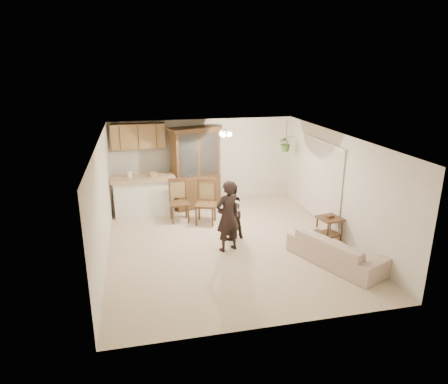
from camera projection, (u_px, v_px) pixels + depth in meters
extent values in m
plane|color=beige|center=(228.00, 243.00, 9.48)|extent=(6.50, 6.50, 0.00)
cube|color=white|center=(228.00, 138.00, 8.71)|extent=(5.50, 6.50, 0.02)
cube|color=silver|center=(204.00, 160.00, 12.11)|extent=(5.50, 0.02, 2.50)
cube|color=silver|center=(276.00, 257.00, 6.07)|extent=(5.50, 0.02, 2.50)
cube|color=silver|center=(103.00, 201.00, 8.52)|extent=(0.02, 6.50, 2.50)
cube|color=silver|center=(338.00, 185.00, 9.66)|extent=(0.02, 6.50, 2.50)
cube|color=white|center=(144.00, 197.00, 11.12)|extent=(1.60, 0.55, 1.00)
cube|color=tan|center=(143.00, 178.00, 10.95)|extent=(1.75, 0.70, 0.08)
cube|color=olive|center=(138.00, 136.00, 11.29)|extent=(1.50, 0.34, 0.70)
imported|color=#356026|center=(286.00, 143.00, 11.61)|extent=(0.43, 0.37, 0.48)
cylinder|color=black|center=(287.00, 132.00, 11.51)|extent=(0.01, 0.01, 0.65)
imported|color=beige|center=(336.00, 247.00, 8.40)|extent=(1.43, 2.01, 0.73)
imported|color=black|center=(228.00, 213.00, 8.84)|extent=(0.76, 0.63, 1.80)
imported|color=black|center=(230.00, 212.00, 9.51)|extent=(0.78, 0.68, 1.35)
cube|color=#372114|center=(196.00, 191.00, 11.79)|extent=(1.48, 0.95, 0.92)
cube|color=#372114|center=(195.00, 153.00, 11.43)|extent=(1.46, 0.89, 1.38)
cube|color=silver|center=(195.00, 153.00, 11.43)|extent=(1.14, 0.40, 1.20)
cube|color=#372114|center=(195.00, 128.00, 11.22)|extent=(1.60, 1.01, 0.07)
cube|color=#372114|center=(330.00, 218.00, 9.48)|extent=(0.61, 0.61, 0.04)
cube|color=#372114|center=(329.00, 233.00, 9.60)|extent=(0.51, 0.51, 0.03)
cube|color=#372114|center=(330.00, 216.00, 9.47)|extent=(0.21, 0.16, 0.06)
cube|color=#372114|center=(179.00, 203.00, 10.63)|extent=(0.51, 0.51, 0.05)
cube|color=olive|center=(179.00, 192.00, 10.53)|extent=(0.37, 0.05, 0.44)
cube|color=#372114|center=(178.00, 182.00, 10.45)|extent=(0.46, 0.05, 0.09)
cube|color=#372114|center=(206.00, 205.00, 10.47)|extent=(0.67, 0.67, 0.06)
cube|color=olive|center=(205.00, 193.00, 10.38)|extent=(0.38, 0.17, 0.46)
cube|color=#372114|center=(205.00, 182.00, 10.29)|extent=(0.47, 0.20, 0.09)
cube|color=#372114|center=(212.00, 187.00, 12.14)|extent=(0.47, 0.47, 0.05)
cube|color=olive|center=(212.00, 179.00, 12.05)|extent=(0.34, 0.05, 0.40)
cube|color=#372114|center=(212.00, 170.00, 11.97)|extent=(0.42, 0.05, 0.08)
cube|color=white|center=(238.00, 202.00, 8.42)|extent=(0.09, 0.15, 0.04)
cube|color=white|center=(237.00, 210.00, 9.19)|extent=(0.07, 0.13, 0.04)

